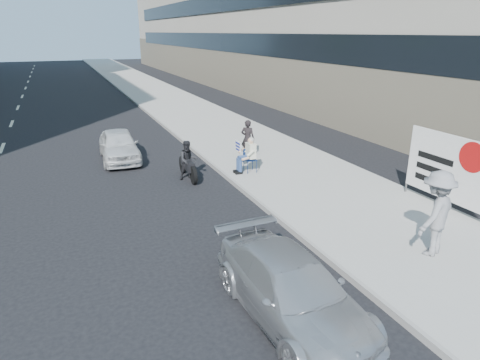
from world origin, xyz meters
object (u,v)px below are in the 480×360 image
seated_protester (247,153)px  protest_banner (449,168)px  motorcycle (188,162)px  pedestrian_woman (248,139)px  jogger (436,213)px  parked_sedan (291,289)px  white_sedan_near (119,145)px

seated_protester → protest_banner: size_ratio=0.43×
seated_protester → motorcycle: size_ratio=0.64×
pedestrian_woman → protest_banner: protest_banner is taller
jogger → pedestrian_woman: jogger is taller
jogger → parked_sedan: 4.18m
pedestrian_woman → parked_sedan: pedestrian_woman is taller
pedestrian_woman → motorcycle: bearing=63.4°
protest_banner → parked_sedan: size_ratio=0.74×
seated_protester → parked_sedan: size_ratio=0.32×
jogger → protest_banner: 3.08m
seated_protester → white_sedan_near: 5.69m
protest_banner → motorcycle: bearing=135.2°
protest_banner → parked_sedan: protest_banner is taller
jogger → motorcycle: (-3.56, 7.83, -0.53)m
jogger → white_sedan_near: (-5.50, 11.30, -0.53)m
seated_protester → parked_sedan: seated_protester is taller
jogger → white_sedan_near: 12.58m
parked_sedan → protest_banner: bearing=19.1°
seated_protester → white_sedan_near: seated_protester is taller
seated_protester → jogger: 7.46m
pedestrian_woman → motorcycle: size_ratio=0.76×
seated_protester → pedestrian_woman: size_ratio=0.84×
pedestrian_woman → parked_sedan: bearing=109.6°
protest_banner → white_sedan_near: size_ratio=0.83×
jogger → pedestrian_woman: 9.18m
white_sedan_near → pedestrian_woman: bearing=-21.4°
white_sedan_near → motorcycle: motorcycle is taller
jogger → parked_sedan: jogger is taller
jogger → seated_protester: bearing=-99.6°
seated_protester → protest_banner: (3.89, -5.43, 0.53)m
pedestrian_woman → white_sedan_near: (-4.89, 2.15, -0.30)m
pedestrian_woman → white_sedan_near: 5.35m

